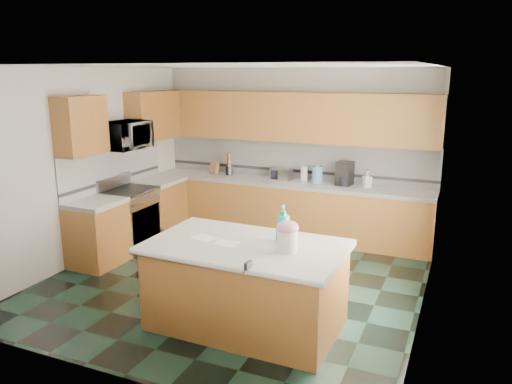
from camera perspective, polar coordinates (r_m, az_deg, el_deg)
The scene contains 52 objects.
floor at distance 6.58m, azimuth -2.44°, elevation -10.06°, with size 4.60×4.60×0.00m, color black.
ceiling at distance 6.03m, azimuth -2.71°, elevation 14.15°, with size 4.60×4.60×0.00m, color white.
wall_back at distance 8.28m, azimuth 4.45°, elevation 4.60°, with size 4.60×0.04×2.70m, color silver.
wall_front at distance 4.27m, azimuth -16.27°, elevation -4.57°, with size 4.60×0.04×2.70m, color silver.
wall_left at distance 7.46m, azimuth -18.86°, elevation 2.90°, with size 0.04×4.60×2.70m, color silver.
wall_right at distance 5.58m, azimuth 19.40°, elevation -0.55°, with size 0.04×4.60×2.70m, color silver.
back_base_cab at distance 8.18m, azimuth 3.60°, elevation -2.10°, with size 4.60×0.60×0.86m, color #47280F.
back_countertop at distance 8.07m, azimuth 3.65°, elevation 1.05°, with size 4.60×0.64×0.06m, color white.
back_upper_cab at distance 8.04m, azimuth 4.09°, elevation 8.57°, with size 4.60×0.33×0.78m, color #47280F.
back_backsplash at distance 8.27m, azimuth 4.36°, elevation 3.78°, with size 4.60×0.02×0.63m, color silver.
back_accent_band at distance 8.30m, azimuth 4.33°, elevation 2.45°, with size 4.60×0.01×0.05m, color black.
left_base_cab_rear at distance 8.45m, azimuth -10.94°, elevation -1.81°, with size 0.60×0.82×0.86m, color #47280F.
left_counter_rear at distance 8.34m, azimuth -11.09°, elevation 1.23°, with size 0.64×0.82×0.06m, color white.
left_base_cab_front at distance 7.30m, azimuth -17.68°, elevation -4.70°, with size 0.60×0.72×0.86m, color #47280F.
left_counter_front at distance 7.17m, azimuth -17.94°, elevation -1.21°, with size 0.64×0.72×0.06m, color white.
left_backsplash at distance 7.87m, azimuth -15.96°, elevation 2.78°, with size 0.02×2.30×0.63m, color silver.
left_accent_band at distance 7.90m, azimuth -15.84°, elevation 1.39°, with size 0.01×2.30×0.05m, color black.
left_upper_cab_rear at distance 8.37m, azimuth -11.66°, elevation 8.53°, with size 0.33×1.09×0.78m, color #47280F.
left_upper_cab_front at distance 7.08m, azimuth -19.40°, elevation 7.16°, with size 0.33×0.72×0.78m, color #47280F.
range_body at distance 7.84m, azimuth -14.17°, elevation -3.13°, with size 0.60×0.76×0.88m, color #B7B7BC.
range_oven_door at distance 7.68m, azimuth -12.43°, elevation -3.69°, with size 0.02×0.68×0.55m, color black.
range_cooktop at distance 7.72m, azimuth -14.37°, elevation 0.14°, with size 0.62×0.78×0.04m, color black.
range_handle at distance 7.56m, azimuth -12.39°, elevation -0.97°, with size 0.02×0.02×0.66m, color #B7B7BC.
range_backguard at distance 7.85m, azimuth -15.93°, elevation 1.16°, with size 0.06×0.76×0.18m, color #B7B7BC.
microwave at distance 7.58m, azimuth -14.74°, elevation 6.27°, with size 0.73×0.50×0.41m, color #B7B7BC.
island_base at distance 5.33m, azimuth -1.14°, elevation -10.89°, with size 1.92×1.10×0.86m, color #47280F.
island_top at distance 5.16m, azimuth -1.16°, elevation -6.24°, with size 2.02×1.20×0.06m, color white.
island_bullnose at distance 4.66m, azimuth -4.23°, elevation -8.52°, with size 0.06×0.06×2.02m, color white.
treat_jar at distance 4.92m, azimuth 3.61°, elevation -5.60°, with size 0.20×0.20×0.21m, color silver.
treat_jar_lid at distance 4.88m, azimuth 3.64°, elevation -4.07°, with size 0.22×0.22×0.14m, color pink.
treat_jar_knob at distance 4.86m, azimuth 3.64°, elevation -3.54°, with size 0.02×0.02×0.07m, color tan.
treat_jar_knob_end_l at distance 4.88m, azimuth 3.24°, elevation -3.49°, with size 0.04×0.04×0.04m, color tan.
treat_jar_knob_end_r at distance 4.85m, azimuth 4.05°, elevation -3.59°, with size 0.04×0.04×0.04m, color tan.
soap_bottle_island at distance 5.13m, azimuth 3.12°, elevation -3.63°, with size 0.16×0.16×0.40m, color teal.
paper_sheet_a at distance 5.17m, azimuth -3.41°, elevation -5.86°, with size 0.26×0.19×0.00m, color white.
paper_sheet_b at distance 5.35m, azimuth -5.97°, elevation -5.24°, with size 0.26×0.19×0.00m, color white.
clamp_body at distance 4.54m, azimuth -0.88°, elevation -8.53°, with size 0.03×0.11×0.10m, color black.
clamp_handle at distance 4.50m, azimuth -1.21°, elevation -9.04°, with size 0.02×0.02×0.07m, color black.
knife_block at distance 8.63m, azimuth -4.77°, elevation 2.78°, with size 0.12×0.10×0.22m, color #472814.
utensil_crock at distance 8.54m, azimuth -3.08°, elevation 2.48°, with size 0.12×0.12×0.15m, color black.
utensil_bundle at distance 8.50m, azimuth -3.10°, elevation 3.73°, with size 0.07×0.07×0.22m, color #472814.
toaster_oven at distance 8.13m, azimuth 2.90°, elevation 2.05°, with size 0.32×0.22×0.19m, color #B7B7BC.
toaster_oven_door at distance 8.04m, azimuth 2.65°, elevation 1.91°, with size 0.28×0.01×0.15m, color black.
paper_towel at distance 8.06m, azimuth 5.51°, elevation 2.09°, with size 0.11×0.11×0.24m, color white.
paper_towel_base at distance 8.08m, azimuth 5.49°, elevation 1.30°, with size 0.16×0.16×0.01m, color #B7B7BC.
water_jug at distance 7.95m, azimuth 7.03°, elevation 1.98°, with size 0.16×0.16×0.27m, color #5383A8.
water_jug_neck at distance 7.92m, azimuth 7.06°, elevation 3.06°, with size 0.08×0.08×0.04m, color #5383A8.
coffee_maker at distance 7.85m, azimuth 10.10°, elevation 2.12°, with size 0.22×0.24×0.37m, color black.
coffee_carafe at distance 7.82m, azimuth 9.98°, elevation 1.26°, with size 0.15×0.15×0.15m, color black.
soap_bottle_back at distance 7.76m, azimuth 12.58°, elevation 1.43°, with size 0.11×0.12×0.26m, color white.
soap_back_cap at distance 7.74m, azimuth 12.64°, elevation 2.46°, with size 0.02×0.02×0.03m, color red.
window_light_proxy at distance 5.36m, azimuth 19.05°, elevation 0.55°, with size 0.02×1.40×1.10m, color white.
Camera 1 is at (2.63, -5.42, 2.64)m, focal length 35.00 mm.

